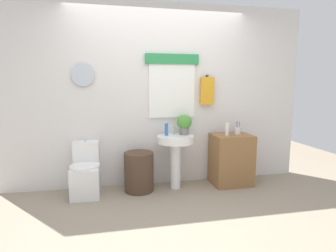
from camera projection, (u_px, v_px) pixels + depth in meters
ground_plane at (175, 217)px, 2.94m from camera, size 8.00×8.00×0.00m
back_wall at (158, 96)px, 3.86m from camera, size 4.40×0.18×2.60m
toilet at (86, 174)px, 3.55m from camera, size 0.38×0.51×0.72m
laundry_hamper at (139, 172)px, 3.66m from camera, size 0.40×0.40×0.54m
pedestal_sink at (175, 149)px, 3.72m from camera, size 0.51×0.51×0.76m
faucet at (174, 131)px, 3.80m from camera, size 0.03×0.03×0.10m
wooden_cabinet at (231, 159)px, 3.91m from camera, size 0.56×0.44×0.74m
soap_bottle at (166, 129)px, 3.70m from camera, size 0.05×0.05×0.17m
potted_plant at (184, 123)px, 3.75m from camera, size 0.21×0.21×0.29m
lotion_bottle at (227, 129)px, 3.79m from camera, size 0.05×0.05×0.18m
toothbrush_cup at (238, 131)px, 3.89m from camera, size 0.08×0.08×0.19m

